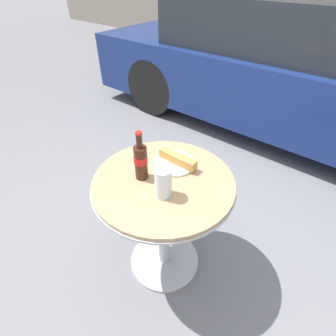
{
  "coord_description": "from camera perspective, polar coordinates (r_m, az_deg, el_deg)",
  "views": [
    {
      "loc": [
        0.61,
        -0.72,
        1.5
      ],
      "look_at": [
        0.0,
        0.03,
        0.73
      ],
      "focal_mm": 28.0,
      "sensor_mm": 36.0,
      "label": 1
    }
  ],
  "objects": [
    {
      "name": "drinking_glass",
      "position": [
        1.13,
        -1.04,
        -3.42
      ],
      "size": [
        0.08,
        0.08,
        0.14
      ],
      "color": "black",
      "rests_on": "bistro_table"
    },
    {
      "name": "ground_plane",
      "position": [
        1.77,
        -0.74,
        -19.42
      ],
      "size": [
        30.0,
        30.0,
        0.0
      ],
      "primitive_type": "plane",
      "color": "slate"
    },
    {
      "name": "cola_bottle_left",
      "position": [
        1.21,
        -5.95,
        1.62
      ],
      "size": [
        0.06,
        0.06,
        0.25
      ],
      "color": "#3D1E14",
      "rests_on": "bistro_table"
    },
    {
      "name": "parked_car",
      "position": [
        3.28,
        26.07,
        19.05
      ],
      "size": [
        4.39,
        1.84,
        1.26
      ],
      "color": "navy",
      "rests_on": "ground_plane"
    },
    {
      "name": "lunch_plate_near",
      "position": [
        1.33,
        1.76,
        1.44
      ],
      "size": [
        0.22,
        0.21,
        0.06
      ],
      "color": "white",
      "rests_on": "bistro_table"
    },
    {
      "name": "bistro_table",
      "position": [
        1.37,
        -0.91,
        -8.14
      ],
      "size": [
        0.69,
        0.69,
        0.68
      ],
      "color": "#B7B7BC",
      "rests_on": "ground_plane"
    }
  ]
}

